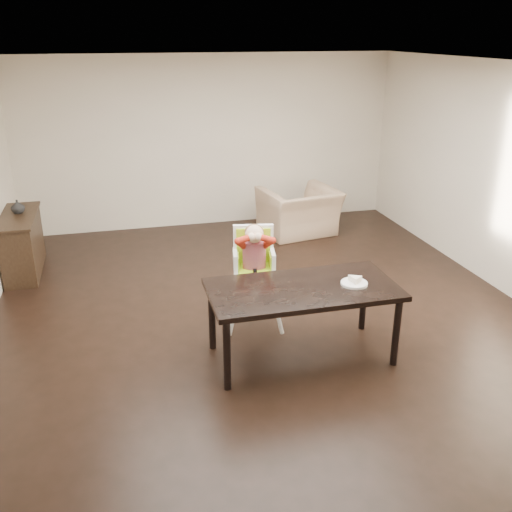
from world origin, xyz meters
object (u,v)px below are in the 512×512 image
(dining_table, at_px, (303,295))
(high_chair, at_px, (254,254))
(sideboard, at_px, (22,244))
(armchair, at_px, (299,204))

(dining_table, bearing_deg, high_chair, 108.24)
(dining_table, relative_size, sideboard, 1.43)
(high_chair, relative_size, armchair, 1.03)
(armchair, bearing_deg, high_chair, 51.95)
(high_chair, distance_m, sideboard, 3.39)
(dining_table, relative_size, armchair, 1.62)
(high_chair, bearing_deg, armchair, 72.75)
(dining_table, height_order, sideboard, sideboard)
(dining_table, xyz_separation_m, high_chair, (-0.27, 0.82, 0.13))
(armchair, xyz_separation_m, sideboard, (-4.02, -0.56, -0.09))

